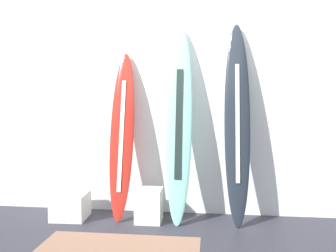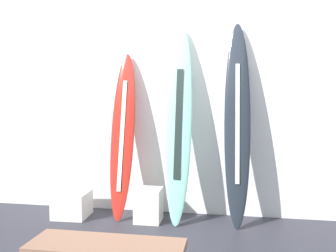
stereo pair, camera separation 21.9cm
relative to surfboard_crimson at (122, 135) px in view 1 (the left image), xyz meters
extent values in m
cube|color=white|center=(0.70, 0.35, 0.43)|extent=(7.20, 0.20, 2.80)
ellipsoid|color=#B3241B|center=(0.00, 0.00, 0.00)|extent=(0.30, 0.47, 1.94)
cube|color=white|center=(0.00, -0.03, 0.01)|extent=(0.06, 0.28, 1.27)
ellipsoid|color=#81C8B5|center=(0.67, -0.02, 0.15)|extent=(0.30, 0.52, 2.24)
cube|color=#1D2825|center=(0.67, -0.06, 0.15)|extent=(0.08, 0.26, 1.23)
cone|color=black|center=(0.67, -0.17, -0.78)|extent=(0.07, 0.09, 0.11)
ellipsoid|color=#20262F|center=(1.32, -0.02, 0.16)|extent=(0.30, 0.50, 2.26)
cube|color=beige|center=(1.32, -0.06, 0.16)|extent=(0.05, 0.26, 1.30)
cube|color=white|center=(0.33, -0.12, -0.78)|extent=(0.29, 0.29, 0.38)
cube|color=white|center=(-0.60, -0.11, -0.82)|extent=(0.40, 0.40, 0.30)
cube|color=#8C624C|center=(0.44, -1.83, -0.55)|extent=(1.03, 0.35, 0.06)
camera|label=1|loc=(1.01, -4.04, 0.41)|focal=38.10mm
camera|label=2|loc=(1.23, -4.01, 0.41)|focal=38.10mm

